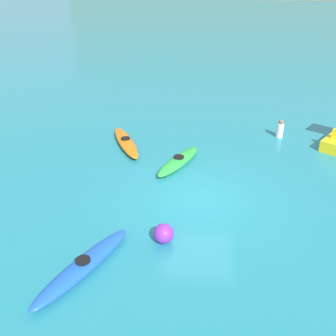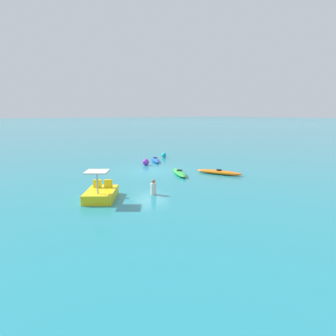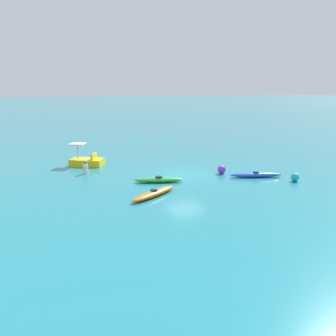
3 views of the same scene
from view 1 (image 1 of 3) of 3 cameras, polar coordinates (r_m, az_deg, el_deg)
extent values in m
plane|color=teal|center=(12.55, 5.13, -4.93)|extent=(600.00, 600.00, 0.00)
ellipsoid|color=orange|center=(16.51, -6.61, 4.03)|extent=(2.10, 3.50, 0.32)
cylinder|color=black|center=(16.44, -6.64, 4.62)|extent=(0.54, 0.54, 0.05)
ellipsoid|color=blue|center=(9.95, -13.03, -14.64)|extent=(2.06, 3.39, 0.32)
cylinder|color=black|center=(9.83, -13.15, -13.84)|extent=(0.52, 0.52, 0.05)
ellipsoid|color=green|center=(14.70, 1.67, 1.09)|extent=(1.89, 3.05, 0.32)
cylinder|color=black|center=(14.62, 1.68, 1.74)|extent=(0.57, 0.57, 0.05)
sphere|color=purple|center=(10.52, -0.69, -10.18)|extent=(0.58, 0.58, 0.58)
cylinder|color=silver|center=(18.01, 17.05, 5.59)|extent=(0.38, 0.38, 0.65)
sphere|color=#8C6647|center=(17.85, 17.25, 6.91)|extent=(0.22, 0.22, 0.22)
camera|label=2|loc=(32.03, 30.20, 20.35)|focal=30.63mm
camera|label=3|loc=(30.69, -37.69, 20.54)|focal=38.10mm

